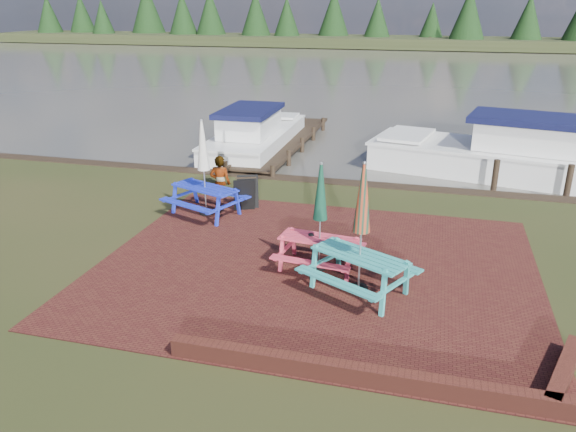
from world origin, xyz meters
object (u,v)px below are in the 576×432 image
Objects in this scene: picnic_table_red at (320,233)px; picnic_table_blue at (205,183)px; chalkboard at (246,193)px; boat_near at (504,156)px; picnic_table_teal at (360,249)px; boat_jetty at (255,138)px; person at (219,156)px; jetty at (284,142)px.

picnic_table_red is 4.26m from picnic_table_blue.
chalkboard is (0.90, 0.61, -0.40)m from picnic_table_blue.
boat_near is at bearing 18.39° from chalkboard.
chalkboard is at bearing 138.00° from picnic_table_red.
picnic_table_teal is at bearing 172.20° from boat_near.
boat_jetty is 3.89× the size of person.
jetty is at bearing 91.03° from boat_near.
picnic_table_red is at bearing -65.78° from boat_jetty.
jetty is (-0.06, 7.94, -0.75)m from picnic_table_blue.
jetty is at bearing 111.89° from picnic_table_blue.
person is at bearing 126.63° from boat_near.
picnic_table_red reaches higher than person.
picnic_table_teal is 0.28× the size of jetty.
picnic_table_teal reaches higher than picnic_table_blue.
picnic_table_teal is 2.85× the size of chalkboard.
boat_near is at bearing 97.97° from picnic_table_teal.
boat_near is at bearing 70.67° from picnic_table_red.
person is at bearing 159.15° from picnic_table_teal.
person is at bearing 106.58° from chalkboard.
jetty is at bearing 75.92° from chalkboard.
jetty is at bearing -100.74° from person.
boat_near reaches higher than jetty.
picnic_table_teal is 0.37× the size of boat_jetty.
chalkboard is at bearing 160.78° from picnic_table_teal.
boat_jetty is (-1.89, 6.58, -0.07)m from chalkboard.
picnic_table_red is 2.53× the size of chalkboard.
picnic_table_red is (-0.93, 0.77, -0.10)m from picnic_table_teal.
chalkboard is at bearing 55.52° from picnic_table_blue.
boat_jetty is at bearing 96.88° from boat_near.
picnic_table_blue is 0.27× the size of jetty.
chalkboard is 0.10× the size of boat_near.
person is at bearing -86.16° from boat_jetty.
picnic_table_red reaches higher than boat_near.
picnic_table_teal is at bearing -32.87° from picnic_table_red.
person is (-0.53, -5.42, 0.77)m from jetty.
picnic_table_red is 3.99m from chalkboard.
picnic_table_blue is 7.97m from jetty.
picnic_table_blue is 2.59m from person.
picnic_table_teal is 1.22m from picnic_table_red.
chalkboard reaches higher than jetty.
picnic_table_red is 9.84m from boat_near.
boat_near is 9.33m from person.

